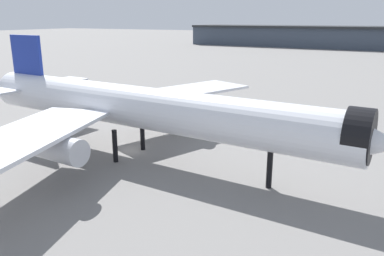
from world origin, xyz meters
name	(u,v)px	position (x,y,z in m)	size (l,w,h in m)	color
ground	(132,150)	(0.00, 0.00, 0.00)	(900.00, 900.00, 0.00)	slate
airliner_near_gate	(141,108)	(2.98, -1.80, 6.40)	(56.30, 51.32, 14.53)	silver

